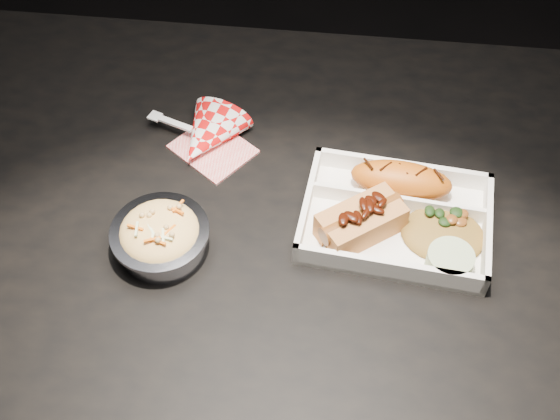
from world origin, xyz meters
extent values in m
cube|color=black|center=(0.00, 0.00, 0.73)|extent=(1.20, 0.80, 0.03)
cylinder|color=black|center=(-0.55, 0.35, 0.36)|extent=(0.05, 0.05, 0.72)
cube|color=white|center=(0.13, -0.01, 0.75)|extent=(0.27, 0.20, 0.01)
cube|color=white|center=(0.13, 0.08, 0.77)|extent=(0.25, 0.03, 0.04)
cube|color=white|center=(0.12, -0.10, 0.77)|extent=(0.25, 0.03, 0.04)
cube|color=white|center=(0.00, 0.00, 0.77)|extent=(0.02, 0.18, 0.04)
cube|color=white|center=(0.25, -0.02, 0.77)|extent=(0.02, 0.18, 0.04)
cube|color=white|center=(0.13, 0.01, 0.77)|extent=(0.23, 0.03, 0.03)
ellipsoid|color=#C45D13|center=(0.13, 0.05, 0.78)|extent=(0.15, 0.07, 0.05)
cube|color=#BE7B40|center=(0.09, -0.04, 0.78)|extent=(0.11, 0.09, 0.04)
cube|color=#BE7B40|center=(0.07, -0.02, 0.78)|extent=(0.11, 0.09, 0.04)
cylinder|color=brown|center=(0.08, -0.03, 0.79)|extent=(0.11, 0.09, 0.03)
ellipsoid|color=olive|center=(0.19, -0.03, 0.77)|extent=(0.12, 0.10, 0.03)
cylinder|color=#ABBC8E|center=(0.19, -0.08, 0.77)|extent=(0.06, 0.06, 0.03)
cylinder|color=silver|center=(-0.18, -0.08, 0.77)|extent=(0.12, 0.12, 0.04)
cylinder|color=silver|center=(-0.18, -0.08, 0.79)|extent=(0.13, 0.13, 0.01)
ellipsoid|color=beige|center=(-0.18, -0.08, 0.79)|extent=(0.10, 0.10, 0.04)
cube|color=red|center=(-0.15, 0.10, 0.75)|extent=(0.14, 0.14, 0.00)
cone|color=red|center=(-0.16, 0.11, 0.77)|extent=(0.13, 0.14, 0.10)
cube|color=white|center=(-0.21, 0.13, 0.77)|extent=(0.06, 0.03, 0.00)
cube|color=white|center=(-0.24, 0.14, 0.77)|extent=(0.02, 0.02, 0.00)
camera|label=1|loc=(0.03, -0.60, 1.52)|focal=45.00mm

